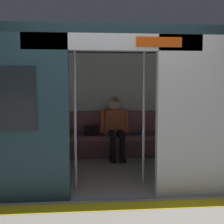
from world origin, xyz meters
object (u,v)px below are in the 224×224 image
at_px(train_car, 102,84).
at_px(bench_seat, 103,140).
at_px(book, 137,134).
at_px(grab_pole_door, 75,116).
at_px(person_seated, 115,124).
at_px(grab_pole_far, 144,114).
at_px(handbag, 91,131).

relative_size(train_car, bench_seat, 2.47).
distance_m(train_car, book, 1.58).
distance_m(book, grab_pole_door, 2.17).
distance_m(person_seated, book, 0.49).
bearing_deg(person_seated, bench_seat, -13.13).
relative_size(bench_seat, book, 11.79).
height_order(book, grab_pole_far, grab_pole_far).
height_order(person_seated, handbag, person_seated).
distance_m(bench_seat, grab_pole_far, 1.80).
xyz_separation_m(train_car, person_seated, (-0.31, -0.89, -0.79)).
bearing_deg(grab_pole_far, train_car, -48.34).
distance_m(person_seated, grab_pole_far, 1.60).
height_order(handbag, grab_pole_far, grab_pole_far).
bearing_deg(book, person_seated, -2.99).
bearing_deg(book, grab_pole_far, 71.30).
xyz_separation_m(person_seated, handbag, (0.47, -0.09, -0.14)).
relative_size(bench_seat, grab_pole_door, 1.27).
relative_size(train_car, grab_pole_door, 3.14).
height_order(train_car, handbag, train_car).
relative_size(bench_seat, person_seated, 2.23).
xyz_separation_m(bench_seat, grab_pole_door, (0.49, 1.73, 0.69)).
height_order(person_seated, grab_pole_far, grab_pole_far).
bearing_deg(grab_pole_door, book, -123.49).
height_order(train_car, grab_pole_far, train_car).
relative_size(person_seated, handbag, 4.47).
relative_size(book, grab_pole_door, 0.11).
bearing_deg(grab_pole_far, person_seated, -80.35).
bearing_deg(grab_pole_door, handbag, -98.07).
distance_m(train_car, person_seated, 1.23).
height_order(train_car, grab_pole_door, train_car).
relative_size(handbag, book, 1.18).
bearing_deg(person_seated, train_car, 70.78).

